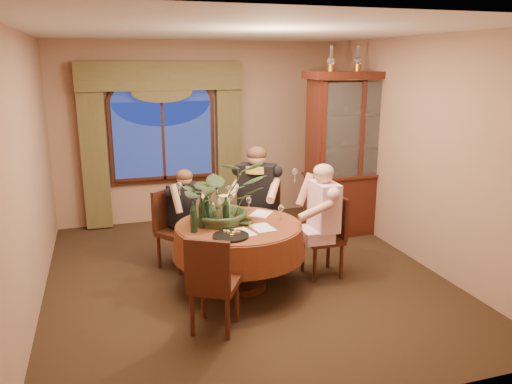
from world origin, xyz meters
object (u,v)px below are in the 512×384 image
object	(u,v)px
wine_bottle_5	(219,210)
oil_lamp_left	(331,59)
chair_right	(322,237)
wine_bottle_0	(226,212)
person_pink	(323,221)
wine_bottle_2	(206,207)
chair_front_left	(214,282)
centerpiece_plant	(222,168)
chair_back_right	(261,220)
chair_back	(178,230)
dining_table	(239,256)
wine_bottle_1	(194,217)
person_back	(185,217)
wine_bottle_3	(202,213)
oil_lamp_center	(358,59)
stoneware_vase	(224,209)
china_cabinet	(353,154)
wine_bottle_4	(199,210)
person_scarf	(257,202)
oil_lamp_right	(384,59)
olive_bowl	(245,222)

from	to	relation	value
wine_bottle_5	oil_lamp_left	bearing A→B (deg)	34.43
chair_right	wine_bottle_0	size ratio (longest dim) A/B	2.91
person_pink	wine_bottle_2	size ratio (longest dim) A/B	4.15
chair_front_left	centerpiece_plant	size ratio (longest dim) A/B	0.91
chair_back_right	chair_back	bearing A→B (deg)	36.22
dining_table	wine_bottle_1	size ratio (longest dim) A/B	4.49
person_back	wine_bottle_0	size ratio (longest dim) A/B	3.69
person_back	wine_bottle_5	distance (m)	0.92
wine_bottle_2	wine_bottle_3	size ratio (longest dim) A/B	1.00
person_pink	person_back	world-z (taller)	person_pink
oil_lamp_center	oil_lamp_left	bearing A→B (deg)	180.00
chair_front_left	oil_lamp_left	bearing A→B (deg)	74.72
stoneware_vase	wine_bottle_0	size ratio (longest dim) A/B	0.93
person_back	wine_bottle_5	world-z (taller)	person_back
china_cabinet	wine_bottle_4	distance (m)	2.83
wine_bottle_0	person_scarf	bearing A→B (deg)	54.20
person_back	wine_bottle_1	world-z (taller)	person_back
wine_bottle_3	stoneware_vase	bearing A→B (deg)	24.24
dining_table	wine_bottle_2	distance (m)	0.66
oil_lamp_center	wine_bottle_3	xyz separation A→B (m)	(-2.52, -1.36, -1.61)
centerpiece_plant	wine_bottle_0	distance (m)	0.49
person_pink	wine_bottle_0	world-z (taller)	person_pink
person_back	centerpiece_plant	distance (m)	1.08
person_pink	stoneware_vase	bearing A→B (deg)	84.11
dining_table	person_back	distance (m)	1.02
china_cabinet	stoneware_vase	world-z (taller)	china_cabinet
chair_back	stoneware_vase	xyz separation A→B (m)	(0.43, -0.65, 0.42)
oil_lamp_left	person_scarf	distance (m)	2.23
dining_table	person_scarf	xyz separation A→B (m)	(0.47, 0.83, 0.36)
chair_back	chair_front_left	xyz separation A→B (m)	(0.10, -1.59, 0.00)
person_back	oil_lamp_right	bearing A→B (deg)	161.64
chair_back	wine_bottle_0	world-z (taller)	wine_bottle_0
wine_bottle_3	olive_bowl	bearing A→B (deg)	-3.91
chair_back_right	wine_bottle_4	distance (m)	1.28
wine_bottle_4	oil_lamp_right	bearing A→B (deg)	23.04
chair_front_left	person_back	xyz separation A→B (m)	(0.01, 1.70, 0.13)
dining_table	olive_bowl	bearing A→B (deg)	-32.87
person_scarf	stoneware_vase	xyz separation A→B (m)	(-0.61, -0.71, 0.17)
dining_table	oil_lamp_left	xyz separation A→B (m)	(1.70, 1.35, 2.15)
chair_back	person_scarf	distance (m)	1.07
chair_right	chair_back	xyz separation A→B (m)	(-1.60, 0.75, 0.00)
centerpiece_plant	wine_bottle_0	xyz separation A→B (m)	(-0.02, -0.20, -0.45)
wine_bottle_3	centerpiece_plant	bearing A→B (deg)	32.66
oil_lamp_left	person_pink	xyz separation A→B (m)	(-0.67, -1.36, -1.84)
chair_back_right	wine_bottle_1	distance (m)	1.49
wine_bottle_3	wine_bottle_5	distance (m)	0.21
wine_bottle_1	person_back	bearing A→B (deg)	86.28
person_scarf	dining_table	bearing A→B (deg)	90.00
olive_bowl	wine_bottle_0	distance (m)	0.25
china_cabinet	stoneware_vase	distance (m)	2.57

